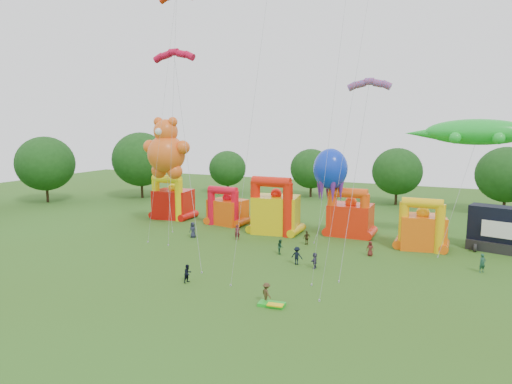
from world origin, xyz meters
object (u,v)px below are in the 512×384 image
at_px(octopus_kite, 329,180).
at_px(bouncy_castle_0, 172,202).
at_px(gecko_kite, 464,175).
at_px(bouncy_castle_2, 275,211).
at_px(stage_trailer, 507,231).
at_px(spectator_4, 307,238).
at_px(teddy_bear_kite, 167,159).
at_px(spectator_0, 193,230).

bearing_deg(octopus_kite, bouncy_castle_0, 176.12).
distance_m(bouncy_castle_0, gecko_kite, 38.57).
distance_m(bouncy_castle_2, stage_trailer, 25.85).
bearing_deg(spectator_4, bouncy_castle_2, -87.17).
height_order(bouncy_castle_2, gecko_kite, gecko_kite).
bearing_deg(bouncy_castle_2, stage_trailer, 4.90).
relative_size(bouncy_castle_0, octopus_kite, 0.59).
distance_m(bouncy_castle_0, teddy_bear_kite, 9.10).
xyz_separation_m(bouncy_castle_2, gecko_kite, (21.22, 1.59, 5.40)).
bearing_deg(gecko_kite, octopus_kite, -175.71).
relative_size(bouncy_castle_0, spectator_0, 3.39).
relative_size(teddy_bear_kite, spectator_0, 7.68).
xyz_separation_m(gecko_kite, spectator_0, (-29.28, -8.03, -7.19)).
height_order(bouncy_castle_0, bouncy_castle_2, bouncy_castle_2).
bearing_deg(bouncy_castle_0, gecko_kite, -0.77).
relative_size(bouncy_castle_2, teddy_bear_kite, 0.50).
bearing_deg(teddy_bear_kite, spectator_4, -1.49).
xyz_separation_m(teddy_bear_kite, gecko_kite, (34.99, 4.92, -0.89)).
bearing_deg(stage_trailer, bouncy_castle_0, -179.85).
height_order(octopus_kite, spectator_0, octopus_kite).
relative_size(teddy_bear_kite, gecko_kite, 1.02).
distance_m(bouncy_castle_0, spectator_0, 12.40).
height_order(teddy_bear_kite, gecko_kite, teddy_bear_kite).
height_order(bouncy_castle_0, stage_trailer, bouncy_castle_0).
xyz_separation_m(bouncy_castle_2, spectator_4, (5.44, -3.83, -1.94)).
relative_size(stage_trailer, spectator_0, 4.17).
relative_size(bouncy_castle_0, gecko_kite, 0.45).
bearing_deg(bouncy_castle_2, gecko_kite, 4.27).
bearing_deg(bouncy_castle_0, spectator_4, -14.85).
xyz_separation_m(bouncy_castle_0, gecko_kite, (38.14, -0.51, 5.69)).
height_order(stage_trailer, octopus_kite, octopus_kite).
bearing_deg(octopus_kite, bouncy_castle_2, -175.75).
relative_size(stage_trailer, teddy_bear_kite, 0.54).
xyz_separation_m(octopus_kite, spectator_4, (-1.23, -4.33, -6.21)).
bearing_deg(bouncy_castle_2, bouncy_castle_0, 172.94).
bearing_deg(stage_trailer, spectator_4, -163.43).
relative_size(bouncy_castle_0, spectator_4, 4.03).
relative_size(spectator_0, spectator_4, 1.19).
xyz_separation_m(bouncy_castle_0, octopus_kite, (23.59, -1.60, 4.57)).
distance_m(octopus_kite, spectator_0, 17.37).
height_order(stage_trailer, spectator_0, stage_trailer).
height_order(teddy_bear_kite, spectator_0, teddy_bear_kite).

